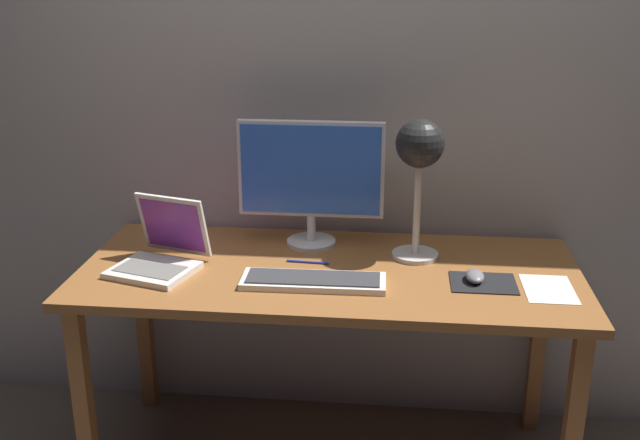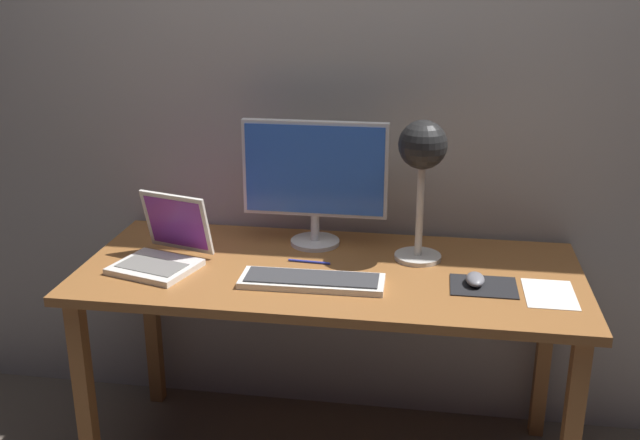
{
  "view_description": "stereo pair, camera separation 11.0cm",
  "coord_description": "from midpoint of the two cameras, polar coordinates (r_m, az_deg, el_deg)",
  "views": [
    {
      "loc": [
        0.2,
        -2.2,
        1.67
      ],
      "look_at": [
        -0.02,
        -0.05,
        0.92
      ],
      "focal_mm": 41.84,
      "sensor_mm": 36.0,
      "label": 1
    },
    {
      "loc": [
        0.31,
        -2.19,
        1.67
      ],
      "look_at": [
        -0.02,
        -0.05,
        0.92
      ],
      "focal_mm": 41.84,
      "sensor_mm": 36.0,
      "label": 2
    }
  ],
  "objects": [
    {
      "name": "back_wall",
      "position": [
        2.63,
        3.31,
        11.01
      ],
      "size": [
        4.8,
        0.06,
        2.6
      ],
      "primitive_type": "cube",
      "color": "#A8A099",
      "rests_on": "ground"
    },
    {
      "name": "desk",
      "position": [
        2.43,
        2.07,
        -5.45
      ],
      "size": [
        1.6,
        0.7,
        0.74
      ],
      "color": "#935B2D",
      "rests_on": "ground"
    },
    {
      "name": "monitor",
      "position": [
        2.52,
        0.86,
        3.43
      ],
      "size": [
        0.49,
        0.17,
        0.43
      ],
      "color": "silver",
      "rests_on": "desk"
    },
    {
      "name": "keyboard_main",
      "position": [
        2.28,
        0.77,
        -4.67
      ],
      "size": [
        0.44,
        0.15,
        0.03
      ],
      "color": "silver",
      "rests_on": "desk"
    },
    {
      "name": "laptop",
      "position": [
        2.45,
        -10.49,
        -1.94
      ],
      "size": [
        0.31,
        0.32,
        0.22
      ],
      "color": "silver",
      "rests_on": "desk"
    },
    {
      "name": "desk_lamp",
      "position": [
        2.39,
        9.15,
        4.77
      ],
      "size": [
        0.16,
        0.16,
        0.47
      ],
      "color": "beige",
      "rests_on": "desk"
    },
    {
      "name": "mousepad",
      "position": [
        2.33,
        13.74,
        -4.96
      ],
      "size": [
        0.2,
        0.16,
        0.0
      ],
      "primitive_type": "cube",
      "color": "black",
      "rests_on": "desk"
    },
    {
      "name": "mouse",
      "position": [
        2.33,
        13.12,
        -4.45
      ],
      "size": [
        0.06,
        0.1,
        0.03
      ],
      "primitive_type": "ellipsoid",
      "color": "slate",
      "rests_on": "mousepad"
    },
    {
      "name": "paper_sheet_near_mouse",
      "position": [
        2.33,
        18.47,
        -5.4
      ],
      "size": [
        0.15,
        0.21,
        0.0
      ],
      "primitive_type": "cube",
      "rotation": [
        0.0,
        0.0,
        -0.0
      ],
      "color": "white",
      "rests_on": "desk"
    },
    {
      "name": "pen",
      "position": [
        2.44,
        0.47,
        -3.23
      ],
      "size": [
        0.14,
        0.02,
        0.01
      ],
      "primitive_type": "cylinder",
      "rotation": [
        0.0,
        1.57,
        -0.07
      ],
      "color": "#2633A5",
      "rests_on": "desk"
    }
  ]
}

